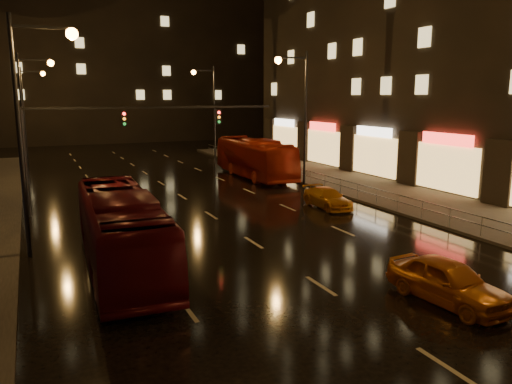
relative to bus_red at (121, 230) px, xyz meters
The scene contains 10 objects.
ground 12.77m from the bus_red, 60.64° to the left, with size 140.00×140.00×0.00m, color black.
sidewalk_right 20.67m from the bus_red, 17.04° to the left, with size 7.00×70.00×0.15m, color #38332D.
building_distant 65.95m from the bus_red, 80.80° to the left, with size 44.00×16.00×36.00m, color black.
traffic_signal 11.55m from the bus_red, 84.05° to the left, with size 15.31×0.32×6.20m.
streetlight_left 17.85m from the bus_red, 99.08° to the right, with size 2.64×0.50×10.00m.
railing_right 18.75m from the bus_red, 28.86° to the left, with size 0.05×56.00×1.00m.
bus_red is the anchor object (origin of this frame).
bus_curb 23.52m from the bus_red, 52.81° to the left, with size 2.75×11.74×3.27m, color #AE2611.
taxi_near 12.23m from the bus_red, 40.68° to the right, with size 1.75×4.36×1.49m, color #C26012.
taxi_far 14.82m from the bus_red, 24.26° to the left, with size 1.66×4.08×1.18m, color orange.
Camera 1 is at (-9.21, -10.62, 6.76)m, focal length 35.00 mm.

